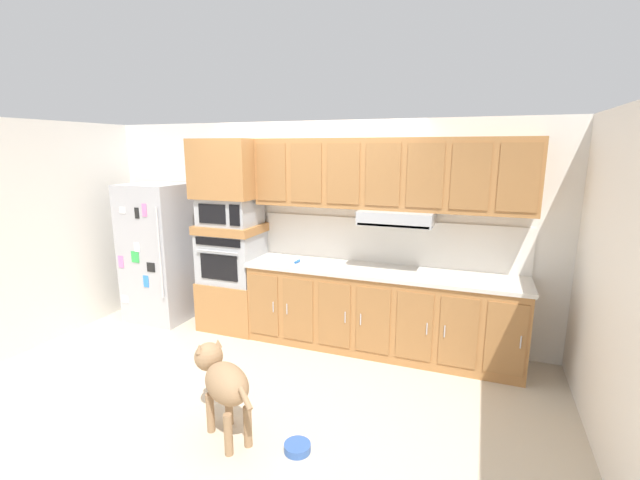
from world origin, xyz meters
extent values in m
plane|color=beige|center=(0.00, 0.00, 0.00)|extent=(9.60, 9.60, 0.00)
cube|color=silver|center=(0.00, 1.11, 1.25)|extent=(6.20, 0.12, 2.50)
cube|color=silver|center=(-2.80, 0.00, 1.25)|extent=(0.12, 7.10, 2.50)
cube|color=white|center=(2.80, 0.00, 1.25)|extent=(0.12, 7.10, 2.50)
cube|color=#ADADB2|center=(-2.00, 0.68, 0.88)|extent=(0.76, 0.70, 1.76)
cylinder|color=silver|center=(-1.67, 0.31, 0.98)|extent=(0.02, 0.02, 1.10)
cube|color=white|center=(-2.29, 0.33, 0.32)|extent=(0.11, 0.01, 0.09)
cube|color=green|center=(-2.07, 0.33, 0.90)|extent=(0.11, 0.01, 0.14)
cube|color=black|center=(-1.84, 0.33, 0.79)|extent=(0.12, 0.01, 0.11)
cube|color=pink|center=(-2.30, 0.33, 0.81)|extent=(0.08, 0.01, 0.15)
cube|color=white|center=(-2.20, 0.33, 1.46)|extent=(0.09, 0.01, 0.08)
cube|color=black|center=(-1.98, 0.33, 1.44)|extent=(0.06, 0.01, 0.13)
cube|color=pink|center=(-1.86, 0.33, 1.48)|extent=(0.07, 0.01, 0.15)
cube|color=white|center=(-2.03, 0.33, 1.02)|extent=(0.08, 0.01, 0.11)
cube|color=#337FDB|center=(-1.93, 0.33, 0.60)|extent=(0.08, 0.01, 0.15)
cube|color=#A8703D|center=(-0.96, 0.75, 0.30)|extent=(0.74, 0.62, 0.60)
cube|color=#A8AAAF|center=(-0.96, 0.75, 0.90)|extent=(0.70, 0.58, 0.60)
cube|color=black|center=(-0.96, 0.45, 0.84)|extent=(0.49, 0.01, 0.30)
cube|color=black|center=(-0.96, 0.45, 1.14)|extent=(0.59, 0.01, 0.09)
cylinder|color=#A8AAAF|center=(-0.96, 0.43, 1.03)|extent=(0.56, 0.02, 0.02)
cube|color=#A8703D|center=(-0.96, 0.75, 1.25)|extent=(0.74, 0.62, 0.10)
cube|color=#A8AAAF|center=(-0.96, 0.75, 1.46)|extent=(0.64, 0.53, 0.32)
cube|color=black|center=(-1.03, 0.48, 1.46)|extent=(0.35, 0.01, 0.22)
cube|color=black|center=(-0.73, 0.48, 1.46)|extent=(0.13, 0.01, 0.24)
cube|color=#A8703D|center=(-0.96, 0.75, 1.96)|extent=(0.74, 0.62, 0.68)
cube|color=#A8703D|center=(0.88, 0.75, 0.44)|extent=(2.94, 0.60, 0.88)
cube|color=#9A6738|center=(-0.38, 0.44, 0.46)|extent=(0.35, 0.01, 0.70)
cylinder|color=#BCBCC1|center=(-0.25, 0.43, 0.46)|extent=(0.01, 0.01, 0.12)
cube|color=#9A6738|center=(0.04, 0.44, 0.46)|extent=(0.35, 0.01, 0.70)
cylinder|color=#BCBCC1|center=(-0.08, 0.43, 0.46)|extent=(0.01, 0.01, 0.12)
cube|color=#9A6738|center=(0.46, 0.44, 0.46)|extent=(0.35, 0.01, 0.70)
cylinder|color=#BCBCC1|center=(0.59, 0.43, 0.46)|extent=(0.01, 0.01, 0.12)
cube|color=#9A6738|center=(0.88, 0.44, 0.46)|extent=(0.35, 0.01, 0.70)
cylinder|color=#BCBCC1|center=(0.76, 0.43, 0.46)|extent=(0.01, 0.01, 0.12)
cube|color=#9A6738|center=(1.30, 0.44, 0.46)|extent=(0.35, 0.01, 0.70)
cylinder|color=#BCBCC1|center=(1.43, 0.43, 0.46)|extent=(0.01, 0.01, 0.12)
cube|color=#9A6738|center=(1.72, 0.44, 0.46)|extent=(0.35, 0.01, 0.70)
cylinder|color=#BCBCC1|center=(1.60, 0.43, 0.46)|extent=(0.01, 0.01, 0.12)
cube|color=#9A6738|center=(2.14, 0.44, 0.46)|extent=(0.35, 0.01, 0.70)
cylinder|color=#BCBCC1|center=(2.27, 0.43, 0.46)|extent=(0.01, 0.01, 0.12)
cube|color=beige|center=(0.88, 0.75, 0.90)|extent=(2.98, 0.64, 0.04)
cube|color=white|center=(0.88, 1.04, 1.17)|extent=(2.98, 0.02, 0.50)
cube|color=#A8703D|center=(0.88, 0.88, 1.93)|extent=(2.94, 0.34, 0.74)
cube|color=#A8AAAF|center=(1.02, 0.81, 1.49)|extent=(0.76, 0.48, 0.14)
cube|color=black|center=(1.02, 0.59, 1.43)|extent=(0.72, 0.04, 0.02)
cube|color=#9A6738|center=(-0.38, 0.70, 1.93)|extent=(0.35, 0.01, 0.63)
cube|color=#9A6738|center=(0.04, 0.70, 1.93)|extent=(0.35, 0.01, 0.63)
cube|color=#9A6738|center=(0.46, 0.70, 1.93)|extent=(0.35, 0.01, 0.63)
cube|color=#9A6738|center=(0.88, 0.70, 1.93)|extent=(0.35, 0.01, 0.63)
cube|color=#9A6738|center=(1.30, 0.70, 1.93)|extent=(0.35, 0.01, 0.63)
cube|color=#9A6738|center=(1.72, 0.70, 1.93)|extent=(0.35, 0.01, 0.63)
cube|color=#9A6738|center=(2.14, 0.70, 1.93)|extent=(0.35, 0.01, 0.63)
cylinder|color=blue|center=(-0.07, 0.69, 0.93)|extent=(0.04, 0.10, 0.03)
cylinder|color=silver|center=(0.04, 0.68, 0.93)|extent=(0.02, 0.12, 0.01)
ellipsoid|color=#997551|center=(0.15, -1.14, 0.47)|extent=(0.55, 0.49, 0.28)
sphere|color=#997551|center=(-0.13, -0.96, 0.55)|extent=(0.23, 0.23, 0.23)
ellipsoid|color=brown|center=(-0.23, -0.89, 0.52)|extent=(0.15, 0.14, 0.08)
cone|color=#997551|center=(-0.16, -1.03, 0.65)|extent=(0.06, 0.06, 0.07)
cone|color=#997551|center=(-0.08, -0.90, 0.65)|extent=(0.06, 0.06, 0.07)
cylinder|color=#997551|center=(0.41, -1.30, 0.50)|extent=(0.16, 0.12, 0.13)
cylinder|color=#997551|center=(-0.03, -1.11, 0.16)|extent=(0.06, 0.06, 0.33)
cylinder|color=#997551|center=(0.05, -0.98, 0.16)|extent=(0.06, 0.06, 0.33)
cylinder|color=#997551|center=(0.24, -1.29, 0.16)|extent=(0.06, 0.06, 0.33)
cylinder|color=#997551|center=(0.33, -1.16, 0.16)|extent=(0.06, 0.06, 0.33)
cylinder|color=#3359A5|center=(0.70, -1.08, 0.03)|extent=(0.20, 0.20, 0.06)
cylinder|color=brown|center=(0.70, -1.08, 0.04)|extent=(0.15, 0.15, 0.03)
camera|label=1|loc=(1.83, -3.62, 2.19)|focal=24.11mm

